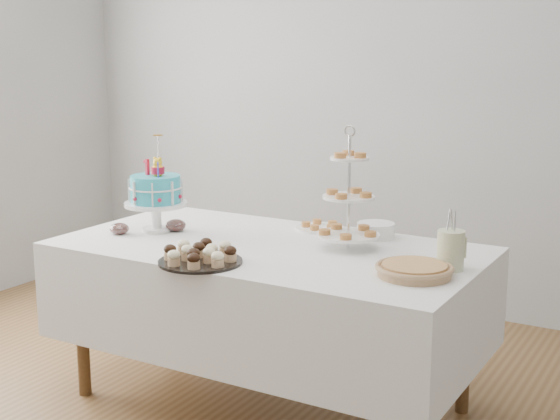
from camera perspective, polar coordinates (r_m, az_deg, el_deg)
The scene contains 11 objects.
walls at distance 3.20m, azimuth -3.68°, elevation 6.37°, with size 5.04×4.04×2.70m.
table at distance 3.61m, azimuth -0.85°, elevation -6.09°, with size 1.92×1.02×0.77m.
birthday_cake at distance 3.84m, azimuth -9.05°, elevation 0.33°, with size 0.31×0.31×0.47m.
cupcake_tray at distance 3.26m, azimuth -5.86°, elevation -3.22°, with size 0.35×0.35×0.08m.
pie at distance 3.11m, azimuth 9.80°, elevation -4.30°, with size 0.31×0.31×0.05m.
tiered_stand at distance 3.46m, azimuth 5.05°, elevation 0.90°, with size 0.28×0.28×0.55m.
plate_stack at distance 3.71m, azimuth 7.02°, elevation -1.47°, with size 0.18×0.18×0.07m.
pastry_plate at distance 3.85m, azimuth 2.96°, elevation -1.20°, with size 0.24×0.24×0.04m.
jam_bowl_a at distance 3.83m, azimuth -11.67°, elevation -1.36°, with size 0.09×0.09×0.06m.
jam_bowl_b at distance 3.85m, azimuth -7.63°, elevation -1.13°, with size 0.10×0.10×0.06m.
utensil_pitcher at distance 3.21m, azimuth 12.38°, elevation -2.76°, with size 0.12×0.11×0.25m.
Camera 1 is at (1.78, -2.64, 1.65)m, focal length 50.00 mm.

